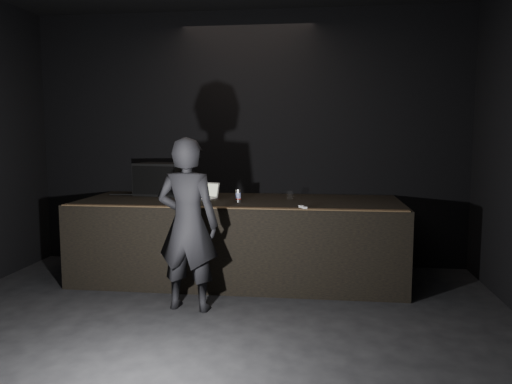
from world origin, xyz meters
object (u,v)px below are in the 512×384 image
Objects in this scene: person at (188,224)px; laptop at (206,195)px; stage_riser at (239,239)px; stage_monitor at (162,179)px; beer_can at (238,196)px.

laptop is at bearing -78.85° from person.
person is (-0.35, -1.20, 0.40)m from stage_riser.
stage_riser is 2.23× the size of person.
stage_riser is at bearing -99.30° from person.
stage_riser is 10.55× the size of laptop.
laptop is at bearing -14.74° from stage_monitor.
stage_monitor is at bearing -57.17° from person.
laptop is 0.56m from beer_can.
stage_riser is 1.40m from stage_monitor.
beer_can reaches higher than stage_riser.
stage_riser is at bearing 96.15° from beer_can.
person is at bearing -110.67° from beer_can.
beer_can is at bearing -103.93° from person.
beer_can is 0.09× the size of person.
stage_monitor is (-1.13, 0.40, 0.72)m from stage_riser.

